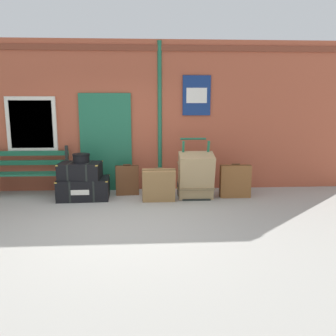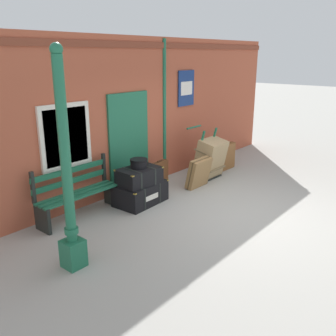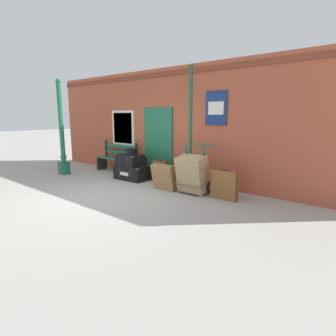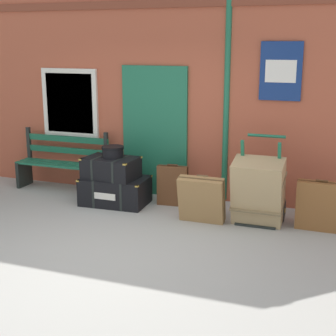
{
  "view_description": "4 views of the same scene",
  "coord_description": "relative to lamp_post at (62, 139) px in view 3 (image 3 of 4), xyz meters",
  "views": [
    {
      "loc": [
        0.49,
        -5.38,
        1.97
      ],
      "look_at": [
        0.91,
        1.62,
        0.63
      ],
      "focal_mm": 38.55,
      "sensor_mm": 36.0,
      "label": 1
    },
    {
      "loc": [
        -5.71,
        -3.12,
        2.85
      ],
      "look_at": [
        0.03,
        1.71,
        0.54
      ],
      "focal_mm": 39.88,
      "sensor_mm": 36.0,
      "label": 2
    },
    {
      "loc": [
        5.19,
        -3.84,
        1.89
      ],
      "look_at": [
        0.67,
        1.62,
        0.53
      ],
      "focal_mm": 29.83,
      "sensor_mm": 36.0,
      "label": 3
    },
    {
      "loc": [
        2.55,
        -4.97,
        2.45
      ],
      "look_at": [
        0.05,
        1.86,
        0.62
      ],
      "focal_mm": 53.36,
      "sensor_mm": 36.0,
      "label": 4
    }
  ],
  "objects": [
    {
      "name": "porters_trolley",
      "position": [
        4.51,
        0.93,
        -0.86
      ],
      "size": [
        0.71,
        0.68,
        1.18
      ],
      "color": "black",
      "rests_on": "ground"
    },
    {
      "name": "round_hatbox",
      "position": [
        2.24,
        0.9,
        -0.29
      ],
      "size": [
        0.34,
        0.34,
        0.17
      ],
      "color": "black",
      "rests_on": "steamer_trunk_middle"
    },
    {
      "name": "large_brown_trunk",
      "position": [
        4.51,
        0.76,
        -0.66
      ],
      "size": [
        0.7,
        0.62,
        0.95
      ],
      "color": "tan",
      "rests_on": "ground"
    },
    {
      "name": "lamp_post",
      "position": [
        0.0,
        0.0,
        0.0
      ],
      "size": [
        0.28,
        0.28,
        2.98
      ],
      "color": "#1E6647",
      "rests_on": "ground"
    },
    {
      "name": "suitcase_slate",
      "position": [
        5.32,
        0.83,
        -0.8
      ],
      "size": [
        0.63,
        0.2,
        0.7
      ],
      "color": "brown",
      "rests_on": "ground"
    },
    {
      "name": "ground_plane",
      "position": [
        3.04,
        -0.84,
        -1.13
      ],
      "size": [
        60.0,
        60.0,
        0.0
      ],
      "primitive_type": "plane",
      "color": "#A3A099"
    },
    {
      "name": "brick_facade",
      "position": [
        3.03,
        1.76,
        0.47
      ],
      "size": [
        10.4,
        0.35,
        3.2
      ],
      "color": "#AD5138",
      "rests_on": "ground"
    },
    {
      "name": "steamer_trunk_middle",
      "position": [
        2.21,
        0.87,
        -0.55
      ],
      "size": [
        0.84,
        0.6,
        0.33
      ],
      "color": "black",
      "rests_on": "steamer_trunk_base"
    },
    {
      "name": "steamer_trunk_base",
      "position": [
        2.26,
        0.9,
        -0.92
      ],
      "size": [
        1.04,
        0.69,
        0.43
      ],
      "color": "black",
      "rests_on": "ground"
    },
    {
      "name": "platform_bench",
      "position": [
        1.08,
        1.32,
        -0.69
      ],
      "size": [
        1.6,
        0.43,
        1.01
      ],
      "color": "#1E6647",
      "rests_on": "ground"
    },
    {
      "name": "suitcase_umber",
      "position": [
        3.76,
        0.55,
        -0.8
      ],
      "size": [
        0.65,
        0.31,
        0.68
      ],
      "color": "olive",
      "rests_on": "ground"
    },
    {
      "name": "suitcase_beige",
      "position": [
        3.12,
        1.14,
        -0.82
      ],
      "size": [
        0.48,
        0.17,
        0.66
      ],
      "color": "brown",
      "rests_on": "ground"
    }
  ]
}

